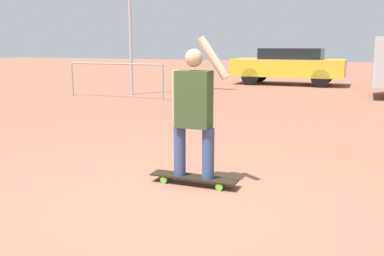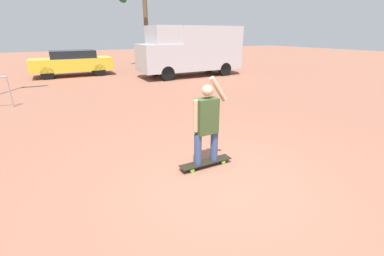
% 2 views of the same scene
% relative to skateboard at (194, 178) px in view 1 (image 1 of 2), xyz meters
% --- Properties ---
extents(ground_plane, '(80.00, 80.00, 0.00)m').
position_rel_skateboard_xyz_m(ground_plane, '(-0.02, -0.60, -0.08)').
color(ground_plane, '#935B47').
extents(skateboard, '(1.05, 0.23, 0.10)m').
position_rel_skateboard_xyz_m(skateboard, '(0.00, 0.00, 0.00)').
color(skateboard, black).
rests_on(skateboard, ground_plane).
extents(person_skateboarder, '(0.69, 0.22, 1.62)m').
position_rel_skateboard_xyz_m(person_skateboarder, '(-0.00, 0.00, 0.84)').
color(person_skateboarder, '#384C7A').
rests_on(person_skateboarder, skateboard).
extents(parked_car_yellow, '(4.46, 1.81, 1.48)m').
position_rel_skateboard_xyz_m(parked_car_yellow, '(-1.17, 13.41, 0.72)').
color(parked_car_yellow, black).
rests_on(parked_car_yellow, ground_plane).
extents(plaza_railing_segment, '(3.27, 0.05, 1.08)m').
position_rel_skateboard_xyz_m(plaza_railing_segment, '(-5.31, 6.80, 0.79)').
color(plaza_railing_segment, '#99999E').
rests_on(plaza_railing_segment, ground_plane).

